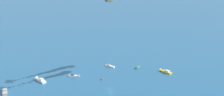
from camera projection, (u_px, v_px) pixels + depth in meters
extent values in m
plane|color=#1E517A|center=(110.00, 89.00, 184.36)|extent=(2000.00, 2000.00, 0.00)
cube|color=white|center=(41.00, 81.00, 196.62)|extent=(6.60, 8.58, 1.34)
cone|color=white|center=(37.00, 79.00, 200.30)|extent=(3.41, 3.22, 2.68)
cube|color=silver|center=(42.00, 79.00, 195.88)|extent=(3.35, 3.62, 1.01)
cube|color=gold|center=(167.00, 72.00, 213.59)|extent=(6.53, 8.11, 1.28)
cone|color=gold|center=(161.00, 70.00, 217.23)|extent=(3.27, 3.12, 2.56)
cube|color=silver|center=(167.00, 71.00, 212.86)|extent=(3.25, 3.47, 0.96)
cube|color=white|center=(109.00, 66.00, 227.67)|extent=(3.75, 6.48, 0.99)
cone|color=white|center=(113.00, 67.00, 225.59)|extent=(2.36, 2.10, 1.98)
cube|color=gray|center=(109.00, 65.00, 227.70)|extent=(2.16, 2.54, 0.74)
cube|color=white|center=(73.00, 76.00, 206.48)|extent=(3.21, 6.07, 0.93)
cone|color=white|center=(78.00, 76.00, 206.31)|extent=(2.16, 1.89, 1.85)
cube|color=#38383D|center=(72.00, 75.00, 206.30)|extent=(1.93, 2.33, 0.69)
cube|color=#9E9993|center=(5.00, 92.00, 178.33)|extent=(8.32, 7.09, 1.34)
cone|color=#9E9993|center=(5.00, 95.00, 173.66)|extent=(3.30, 3.42, 2.67)
cube|color=gray|center=(5.00, 90.00, 178.61)|extent=(3.62, 3.45, 1.00)
cube|color=#33704C|center=(138.00, 67.00, 224.94)|extent=(4.79, 3.22, 0.73)
cone|color=#33704C|center=(136.00, 68.00, 222.89)|extent=(1.67, 1.82, 1.47)
cube|color=gray|center=(138.00, 66.00, 225.03)|extent=(1.95, 1.73, 0.55)
sphere|color=red|center=(101.00, 79.00, 200.16)|extent=(1.10, 1.10, 1.10)
cylinder|color=black|center=(101.00, 78.00, 199.90)|extent=(0.08, 0.08, 1.00)
cylinder|color=orange|center=(110.00, 0.00, 179.06)|extent=(6.04, 4.11, 1.02)
cylinder|color=yellow|center=(107.00, 0.00, 177.16)|extent=(1.10, 1.29, 1.14)
cylinder|color=#4C4C51|center=(106.00, 0.00, 176.88)|extent=(1.36, 2.28, 2.61)
cube|color=orange|center=(110.00, 0.00, 178.90)|extent=(4.73, 6.82, 1.16)
cylinder|color=black|center=(110.00, 1.00, 178.02)|extent=(0.62, 0.48, 0.61)
cylinder|color=black|center=(108.00, 2.00, 179.35)|extent=(0.62, 0.48, 0.61)
ellipsoid|color=white|center=(116.00, 0.00, 182.47)|extent=(1.88, 1.83, 1.14)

